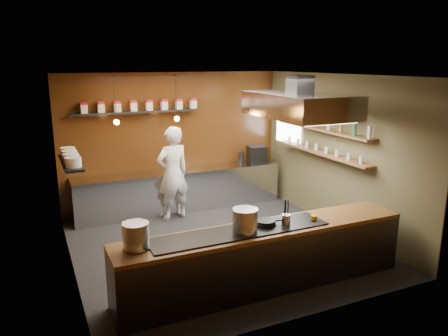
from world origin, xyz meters
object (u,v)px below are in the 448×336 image
extractor_hood (299,105)px  chef (173,173)px  stockpot_large (136,235)px  stockpot_small (245,220)px  espresso_machine (257,155)px

extractor_hood → chef: 3.06m
stockpot_large → stockpot_small: stockpot_small is taller
chef → extractor_hood: bearing=115.6°
espresso_machine → chef: 2.23m
stockpot_large → extractor_hood: bearing=20.3°
stockpot_large → chef: (1.53, 3.26, -0.13)m
stockpot_large → espresso_machine: 5.23m
espresso_machine → stockpot_large: bearing=-125.9°
extractor_hood → chef: size_ratio=1.02×
extractor_hood → stockpot_small: 2.51m
extractor_hood → espresso_machine: bearing=77.0°
stockpot_small → espresso_machine: (2.24, 3.77, -0.00)m
extractor_hood → espresso_machine: (0.58, 2.51, -1.40)m
stockpot_large → stockpot_small: 1.49m
stockpot_large → chef: chef is taller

